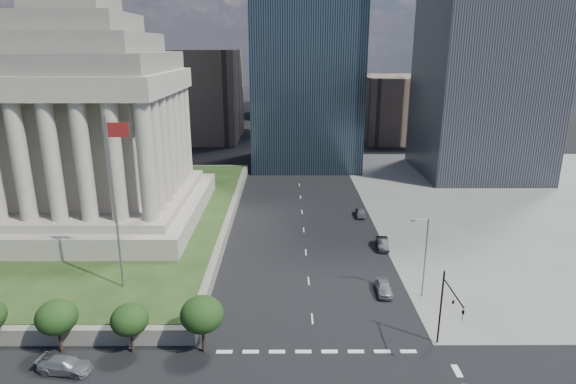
{
  "coord_description": "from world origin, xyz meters",
  "views": [
    {
      "loc": [
        -2.87,
        -26.87,
        28.85
      ],
      "look_at": [
        -2.69,
        21.0,
        14.38
      ],
      "focal_mm": 30.0,
      "sensor_mm": 36.0,
      "label": 1
    }
  ],
  "objects_px": {
    "street_lamp_north": "(424,253)",
    "suv_grey": "(65,365)",
    "war_memorial": "(83,98)",
    "parked_sedan_mid": "(383,243)",
    "traffic_signal_ne": "(448,306)",
    "flagpole": "(115,195)",
    "parked_sedan_far": "(361,213)",
    "parked_sedan_near": "(384,287)"
  },
  "relations": [
    {
      "from": "parked_sedan_near",
      "to": "war_memorial",
      "type": "bearing_deg",
      "value": 155.25
    },
    {
      "from": "street_lamp_north",
      "to": "suv_grey",
      "type": "xyz_separation_m",
      "value": [
        -36.65,
        -14.0,
        -4.94
      ]
    },
    {
      "from": "war_memorial",
      "to": "parked_sedan_near",
      "type": "xyz_separation_m",
      "value": [
        43.0,
        -22.23,
        -20.63
      ]
    },
    {
      "from": "parked_sedan_near",
      "to": "parked_sedan_mid",
      "type": "height_order",
      "value": "parked_sedan_near"
    },
    {
      "from": "street_lamp_north",
      "to": "parked_sedan_mid",
      "type": "bearing_deg",
      "value": 97.2
    },
    {
      "from": "parked_sedan_mid",
      "to": "traffic_signal_ne",
      "type": "bearing_deg",
      "value": -83.19
    },
    {
      "from": "suv_grey",
      "to": "parked_sedan_mid",
      "type": "relative_size",
      "value": 1.09
    },
    {
      "from": "traffic_signal_ne",
      "to": "flagpole",
      "type": "bearing_deg",
      "value": 163.29
    },
    {
      "from": "war_memorial",
      "to": "suv_grey",
      "type": "distance_m",
      "value": 43.71
    },
    {
      "from": "traffic_signal_ne",
      "to": "parked_sedan_near",
      "type": "height_order",
      "value": "traffic_signal_ne"
    },
    {
      "from": "war_memorial",
      "to": "parked_sedan_near",
      "type": "relative_size",
      "value": 8.63
    },
    {
      "from": "suv_grey",
      "to": "parked_sedan_far",
      "type": "relative_size",
      "value": 1.2
    },
    {
      "from": "war_memorial",
      "to": "parked_sedan_mid",
      "type": "distance_m",
      "value": 50.69
    },
    {
      "from": "street_lamp_north",
      "to": "parked_sedan_near",
      "type": "relative_size",
      "value": 2.21
    },
    {
      "from": "suv_grey",
      "to": "street_lamp_north",
      "type": "bearing_deg",
      "value": -60.55
    },
    {
      "from": "war_memorial",
      "to": "street_lamp_north",
      "type": "bearing_deg",
      "value": -25.92
    },
    {
      "from": "war_memorial",
      "to": "parked_sedan_far",
      "type": "xyz_separation_m",
      "value": [
        44.31,
        5.47,
        -20.69
      ]
    },
    {
      "from": "street_lamp_north",
      "to": "suv_grey",
      "type": "distance_m",
      "value": 39.54
    },
    {
      "from": "street_lamp_north",
      "to": "parked_sedan_near",
      "type": "bearing_deg",
      "value": 169.95
    },
    {
      "from": "flagpole",
      "to": "parked_sedan_far",
      "type": "distance_m",
      "value": 45.34
    },
    {
      "from": "war_memorial",
      "to": "traffic_signal_ne",
      "type": "xyz_separation_m",
      "value": [
        46.5,
        -34.3,
        -16.15
      ]
    },
    {
      "from": "street_lamp_north",
      "to": "traffic_signal_ne",
      "type": "bearing_deg",
      "value": -94.19
    },
    {
      "from": "flagpole",
      "to": "parked_sedan_far",
      "type": "relative_size",
      "value": 4.79
    },
    {
      "from": "parked_sedan_near",
      "to": "parked_sedan_far",
      "type": "xyz_separation_m",
      "value": [
        1.31,
        27.7,
        -0.06
      ]
    },
    {
      "from": "street_lamp_north",
      "to": "suv_grey",
      "type": "height_order",
      "value": "street_lamp_north"
    },
    {
      "from": "flagpole",
      "to": "street_lamp_north",
      "type": "xyz_separation_m",
      "value": [
        35.16,
        1.0,
        -7.45
      ]
    },
    {
      "from": "parked_sedan_far",
      "to": "street_lamp_north",
      "type": "bearing_deg",
      "value": -81.5
    },
    {
      "from": "flagpole",
      "to": "parked_sedan_near",
      "type": "relative_size",
      "value": 4.43
    },
    {
      "from": "traffic_signal_ne",
      "to": "parked_sedan_mid",
      "type": "xyz_separation_m",
      "value": [
        -1.0,
        25.77,
        -4.5
      ]
    },
    {
      "from": "parked_sedan_near",
      "to": "parked_sedan_far",
      "type": "distance_m",
      "value": 27.73
    },
    {
      "from": "war_memorial",
      "to": "suv_grey",
      "type": "height_order",
      "value": "war_memorial"
    },
    {
      "from": "parked_sedan_near",
      "to": "traffic_signal_ne",
      "type": "bearing_deg",
      "value": -71.24
    },
    {
      "from": "war_memorial",
      "to": "street_lamp_north",
      "type": "xyz_separation_m",
      "value": [
        47.33,
        -23.0,
        -15.74
      ]
    },
    {
      "from": "street_lamp_north",
      "to": "suv_grey",
      "type": "relative_size",
      "value": 2.0
    },
    {
      "from": "parked_sedan_near",
      "to": "parked_sedan_mid",
      "type": "xyz_separation_m",
      "value": [
        2.5,
        13.7,
        -0.01
      ]
    },
    {
      "from": "war_memorial",
      "to": "street_lamp_north",
      "type": "relative_size",
      "value": 3.9
    },
    {
      "from": "flagpole",
      "to": "suv_grey",
      "type": "relative_size",
      "value": 4.0
    },
    {
      "from": "traffic_signal_ne",
      "to": "street_lamp_north",
      "type": "distance_m",
      "value": 11.34
    },
    {
      "from": "parked_sedan_mid",
      "to": "street_lamp_north",
      "type": "bearing_deg",
      "value": -78.21
    },
    {
      "from": "traffic_signal_ne",
      "to": "parked_sedan_near",
      "type": "relative_size",
      "value": 1.77
    },
    {
      "from": "suv_grey",
      "to": "parked_sedan_near",
      "type": "distance_m",
      "value": 35.53
    },
    {
      "from": "street_lamp_north",
      "to": "suv_grey",
      "type": "bearing_deg",
      "value": -159.09
    }
  ]
}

